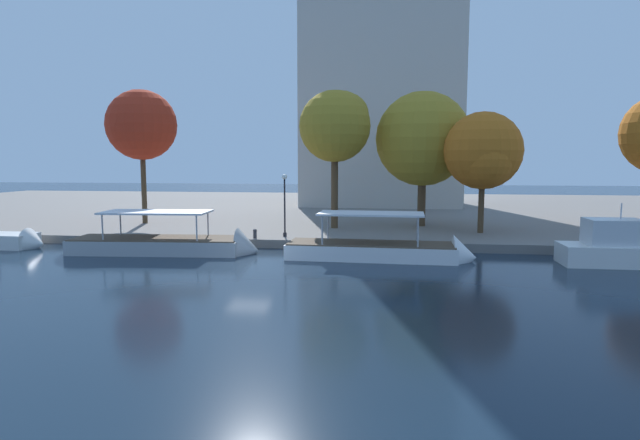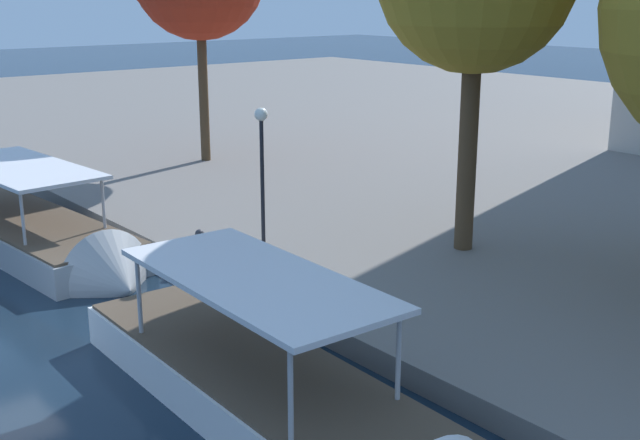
% 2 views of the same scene
% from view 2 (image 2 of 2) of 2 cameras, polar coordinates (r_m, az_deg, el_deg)
% --- Properties ---
extents(tour_boat_1, '(12.76, 4.20, 4.11)m').
position_cam_2_polar(tour_boat_1, '(28.75, -19.09, -1.53)').
color(tour_boat_1, '#9EA3A8').
rests_on(tour_boat_1, ground_plane).
extents(tour_boat_2, '(11.86, 3.37, 4.06)m').
position_cam_2_polar(tour_boat_2, '(16.64, -2.32, -13.17)').
color(tour_boat_2, white).
rests_on(tour_boat_2, ground_plane).
extents(mooring_bollard_1, '(0.28, 0.28, 0.68)m').
position_cam_2_polar(mooring_bollard_1, '(25.72, -8.45, -1.33)').
color(mooring_bollard_1, '#2D2D33').
rests_on(mooring_bollard_1, dock_promenade).
extents(lamp_post, '(0.39, 0.39, 4.61)m').
position_cam_2_polar(lamp_post, '(24.02, -4.09, 3.60)').
color(lamp_post, black).
rests_on(lamp_post, dock_promenade).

